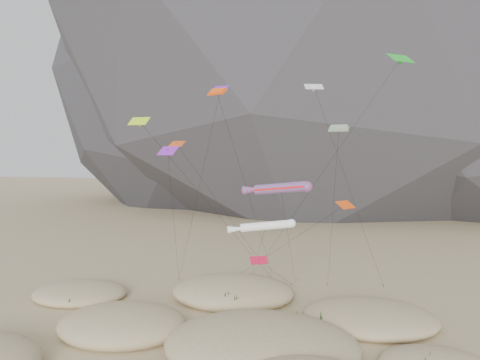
{
  "coord_description": "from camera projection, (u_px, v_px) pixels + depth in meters",
  "views": [
    {
      "loc": [
        10.2,
        -35.69,
        17.12
      ],
      "look_at": [
        -0.4,
        12.0,
        14.24
      ],
      "focal_mm": 35.0,
      "sensor_mm": 36.0,
      "label": 1
    }
  ],
  "objects": [
    {
      "name": "dunes",
      "position": [
        207.0,
        335.0,
        41.87
      ],
      "size": [
        47.81,
        37.75,
        3.99
      ],
      "color": "#CCB789",
      "rests_on": "ground"
    },
    {
      "name": "dune_grass",
      "position": [
        224.0,
        337.0,
        41.19
      ],
      "size": [
        40.45,
        28.76,
        1.57
      ],
      "color": "black",
      "rests_on": "ground"
    },
    {
      "name": "kite_stakes",
      "position": [
        280.0,
        282.0,
        61.33
      ],
      "size": [
        26.51,
        5.83,
        0.3
      ],
      "color": "#3F2D1E",
      "rests_on": "ground"
    },
    {
      "name": "rainbow_tube_kite",
      "position": [
        278.0,
        188.0,
        44.14
      ],
      "size": [
        6.96,
        18.62,
        14.53
      ],
      "color": "red",
      "rests_on": "ground"
    },
    {
      "name": "white_tube_kite",
      "position": [
        263.0,
        226.0,
        43.03
      ],
      "size": [
        7.81,
        19.64,
        10.97
      ],
      "color": "white",
      "rests_on": "ground"
    },
    {
      "name": "orange_parafoil",
      "position": [
        218.0,
        96.0,
        50.01
      ],
      "size": [
        4.86,
        16.89,
        24.03
      ],
      "color": "#F14B0C",
      "rests_on": "ground"
    },
    {
      "name": "multi_parafoil",
      "position": [
        339.0,
        131.0,
        48.42
      ],
      "size": [
        2.41,
        14.49,
        20.02
      ],
      "color": "orange",
      "rests_on": "ground"
    },
    {
      "name": "delta_kites",
      "position": [
        258.0,
        139.0,
        48.64
      ],
      "size": [
        28.77,
        19.55,
        26.8
      ],
      "color": "#6221C2",
      "rests_on": "ground"
    }
  ]
}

